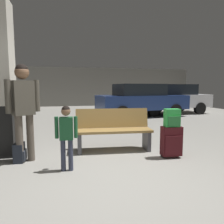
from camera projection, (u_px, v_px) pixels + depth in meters
name	position (u px, v px, depth m)	size (l,w,h in m)	color
ground_plane	(89.00, 130.00, 7.01)	(18.00, 18.00, 0.10)	gray
garage_back_wall	(74.00, 87.00, 15.42)	(18.00, 0.12, 2.80)	slate
bench	(113.00, 130.00, 4.57)	(1.64, 0.66, 0.89)	#9E7A42
suitcase	(171.00, 141.00, 4.09)	(0.39, 0.25, 0.60)	#471419
backpack_bright	(172.00, 118.00, 4.03)	(0.29, 0.21, 0.34)	green
child	(66.00, 131.00, 3.40)	(0.36, 0.22, 1.06)	#33384C
adult	(23.00, 102.00, 3.77)	(0.54, 0.35, 1.76)	brown
backpack_dark_floor	(20.00, 153.00, 3.87)	(0.20, 0.28, 0.34)	#1E232D
parked_car_side	(170.00, 98.00, 11.05)	(4.23, 2.06, 1.51)	silver
parked_car_near	(141.00, 99.00, 9.94)	(4.26, 2.13, 1.51)	navy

